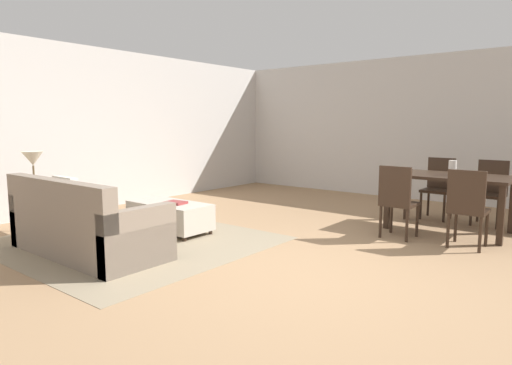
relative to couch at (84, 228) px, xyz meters
name	(u,v)px	position (x,y,z in m)	size (l,w,h in m)	color
ground_plane	(294,271)	(2.14, 0.96, -0.29)	(10.80, 10.80, 0.00)	#9E7A56
wall_back	(448,129)	(2.14, 5.96, 1.06)	(9.00, 0.12, 2.70)	beige
wall_left	(86,129)	(-2.36, 1.46, 1.06)	(0.12, 11.00, 2.70)	beige
area_rug	(134,241)	(-0.03, 0.66, -0.29)	(3.00, 2.80, 0.01)	gray
couch	(84,228)	(0.00, 0.00, 0.00)	(1.95, 0.85, 0.86)	gray
ottoman_table	(170,215)	(-0.06, 1.27, -0.07)	(1.17, 0.55, 0.40)	#B7AD9E
side_table	(36,201)	(-1.27, 0.07, 0.15)	(0.40, 0.40, 0.56)	olive
table_lamp	(33,160)	(-1.27, 0.07, 0.68)	(0.26, 0.26, 0.52)	brown
dining_table	(450,182)	(2.83, 3.63, 0.37)	(1.51, 0.88, 0.76)	#332319
dining_chair_near_left	(397,198)	(2.44, 2.80, 0.23)	(0.41, 0.41, 0.92)	#332319
dining_chair_near_right	(467,204)	(3.24, 2.85, 0.23)	(0.40, 0.40, 0.92)	#332319
dining_chair_far_left	(439,184)	(2.47, 4.40, 0.23)	(0.41, 0.41, 0.92)	#332319
dining_chair_far_right	(490,189)	(3.19, 4.40, 0.23)	(0.42, 0.42, 0.92)	#332319
vase_centerpiece	(452,168)	(2.86, 3.62, 0.56)	(0.10, 0.10, 0.20)	silver
book_on_ottoman	(176,203)	(0.08, 1.25, 0.12)	(0.26, 0.20, 0.03)	maroon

